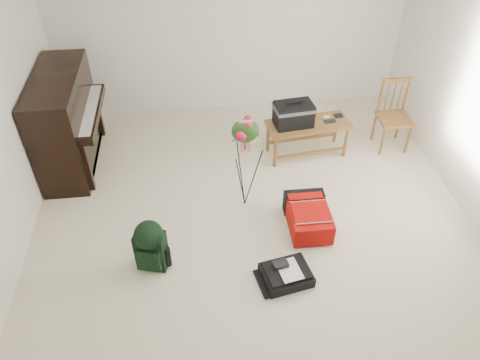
{
  "coord_description": "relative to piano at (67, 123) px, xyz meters",
  "views": [
    {
      "loc": [
        -0.59,
        -3.59,
        3.87
      ],
      "look_at": [
        -0.13,
        0.35,
        0.51
      ],
      "focal_mm": 35.0,
      "sensor_mm": 36.0,
      "label": 1
    }
  ],
  "objects": [
    {
      "name": "ceiling",
      "position": [
        2.19,
        -1.6,
        1.9
      ],
      "size": [
        5.0,
        5.5,
        0.01
      ],
      "primitive_type": "cube",
      "color": "white",
      "rests_on": "wall_back"
    },
    {
      "name": "piano",
      "position": [
        0.0,
        0.0,
        0.0
      ],
      "size": [
        0.71,
        1.5,
        1.25
      ],
      "color": "black",
      "rests_on": "floor"
    },
    {
      "name": "red_suitcase",
      "position": [
        2.79,
        -1.51,
        -0.45
      ],
      "size": [
        0.46,
        0.67,
        0.28
      ],
      "rotation": [
        0.0,
        0.0,
        -0.01
      ],
      "color": "#B91107",
      "rests_on": "floor"
    },
    {
      "name": "green_backpack",
      "position": [
        1.06,
        -1.93,
        -0.27
      ],
      "size": [
        0.34,
        0.32,
        0.61
      ],
      "rotation": [
        0.0,
        0.0,
        -0.27
      ],
      "color": "black",
      "rests_on": "floor"
    },
    {
      "name": "black_duffel",
      "position": [
        2.41,
        -2.26,
        -0.53
      ],
      "size": [
        0.55,
        0.47,
        0.2
      ],
      "rotation": [
        0.0,
        0.0,
        0.19
      ],
      "color": "black",
      "rests_on": "floor"
    },
    {
      "name": "floor",
      "position": [
        2.19,
        -1.6,
        -0.6
      ],
      "size": [
        5.0,
        5.5,
        0.01
      ],
      "primitive_type": "cube",
      "color": "beige",
      "rests_on": "ground"
    },
    {
      "name": "dining_chair",
      "position": [
        4.27,
        -0.12,
        -0.13
      ],
      "size": [
        0.42,
        0.42,
        0.96
      ],
      "rotation": [
        0.0,
        0.0,
        -0.01
      ],
      "color": "brown",
      "rests_on": "floor"
    },
    {
      "name": "bench",
      "position": [
        2.94,
        -0.17,
        -0.01
      ],
      "size": [
        1.13,
        0.55,
        0.84
      ],
      "rotation": [
        0.0,
        0.0,
        0.11
      ],
      "color": "brown",
      "rests_on": "floor"
    },
    {
      "name": "wall_back",
      "position": [
        2.19,
        1.15,
        0.65
      ],
      "size": [
        5.0,
        0.04,
        2.5
      ],
      "primitive_type": "cube",
      "color": "white",
      "rests_on": "floor"
    },
    {
      "name": "flower_stand",
      "position": [
        2.13,
        -1.1,
        0.0
      ],
      "size": [
        0.43,
        0.43,
        1.23
      ],
      "rotation": [
        0.0,
        0.0,
        -0.14
      ],
      "color": "black",
      "rests_on": "floor"
    }
  ]
}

